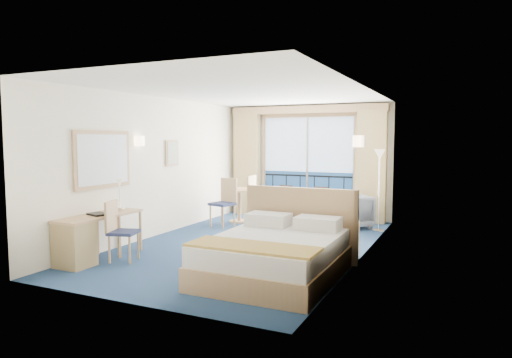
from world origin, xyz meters
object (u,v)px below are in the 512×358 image
object	(u,v)px
nightstand	(342,241)
desk	(80,239)
round_table	(239,197)
armchair	(350,211)
desk_chair	(118,227)
bed	(276,254)
table_chair_a	(257,196)
table_chair_b	(225,199)
floor_lamp	(379,170)

from	to	relation	value
nightstand	desk	xyz separation A→B (m)	(-3.48, -1.93, 0.09)
nightstand	round_table	xyz separation A→B (m)	(-2.94, 2.26, 0.27)
armchair	round_table	bearing A→B (deg)	-35.85
desk	desk_chair	distance (m)	0.57
bed	desk	size ratio (longest dim) A/B	1.43
desk_chair	table_chair_a	world-z (taller)	table_chair_a
desk_chair	round_table	world-z (taller)	desk_chair
table_chair_a	table_chair_b	distance (m)	0.79
bed	round_table	size ratio (longest dim) A/B	2.56
bed	table_chair_a	xyz separation A→B (m)	(-1.92, 3.55, 0.28)
round_table	table_chair_b	world-z (taller)	table_chair_b
nightstand	table_chair_a	distance (m)	3.42
nightstand	table_chair_b	world-z (taller)	table_chair_b
floor_lamp	table_chair_b	bearing A→B (deg)	-164.61
table_chair_a	armchair	bearing A→B (deg)	-84.40
round_table	desk_chair	bearing A→B (deg)	-92.74
armchair	desk	bearing A→B (deg)	12.71
desk_chair	table_chair_a	size ratio (longest dim) A/B	0.88
table_chair_b	armchair	bearing A→B (deg)	34.72
desk	table_chair_a	xyz separation A→B (m)	(0.97, 4.22, 0.21)
floor_lamp	desk_chair	distance (m)	5.21
floor_lamp	round_table	world-z (taller)	floor_lamp
desk_chair	table_chair_b	size ratio (longest dim) A/B	0.90
bed	table_chair_a	distance (m)	4.04
nightstand	floor_lamp	bearing A→B (deg)	87.05
nightstand	desk	bearing A→B (deg)	-151.02
armchair	desk_chair	size ratio (longest dim) A/B	0.83
armchair	table_chair_a	size ratio (longest dim) A/B	0.73
bed	floor_lamp	bearing A→B (deg)	79.06
round_table	floor_lamp	bearing A→B (deg)	4.46
bed	desk_chair	size ratio (longest dim) A/B	2.29
bed	armchair	world-z (taller)	bed
floor_lamp	nightstand	bearing A→B (deg)	-92.95
floor_lamp	desk_chair	size ratio (longest dim) A/B	1.79
round_table	armchair	bearing A→B (deg)	7.92
bed	armchair	bearing A→B (deg)	88.25
round_table	desk	bearing A→B (deg)	-97.40
desk_chair	round_table	size ratio (longest dim) A/B	1.12
armchair	table_chair_a	distance (m)	2.07
armchair	bed	bearing A→B (deg)	44.49
armchair	table_chair_b	bearing A→B (deg)	-22.76
round_table	table_chair_a	distance (m)	0.43
desk	floor_lamp	bearing A→B (deg)	50.82
floor_lamp	desk	bearing A→B (deg)	-129.18
bed	floor_lamp	world-z (taller)	floor_lamp
nightstand	round_table	distance (m)	3.72
desk	nightstand	bearing A→B (deg)	28.98
bed	nightstand	world-z (taller)	bed
floor_lamp	desk	size ratio (longest dim) A/B	1.12
desk	table_chair_b	xyz separation A→B (m)	(0.51, 3.58, 0.20)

